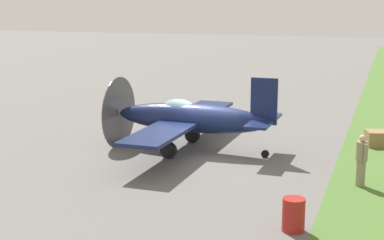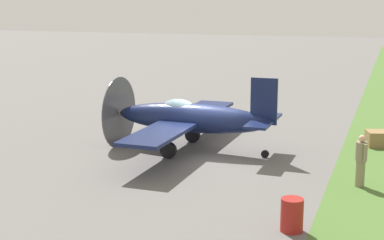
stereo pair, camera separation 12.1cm
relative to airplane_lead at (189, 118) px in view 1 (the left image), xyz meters
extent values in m
plane|color=#605E5B|center=(-0.52, -0.88, -1.36)|extent=(160.00, 160.00, 0.00)
ellipsoid|color=#141E47|center=(0.00, -0.15, 0.01)|extent=(1.24, 6.42, 1.17)
cube|color=#141E47|center=(0.00, 0.23, -0.14)|extent=(9.07, 1.70, 0.13)
cube|color=#141E47|center=(-0.03, -3.07, 0.85)|extent=(0.11, 1.04, 1.79)
cube|color=#141E47|center=(-0.03, -3.07, 0.10)|extent=(3.03, 0.88, 0.09)
cone|color=#B7B24C|center=(0.04, 3.29, 0.01)|extent=(0.61, 0.67, 0.60)
cylinder|color=#4C4C51|center=(0.03, 3.11, 0.01)|extent=(3.02, 0.07, 3.02)
ellipsoid|color=#8CB2C6|center=(0.00, 0.42, 0.41)|extent=(0.67, 1.33, 0.66)
cylinder|color=black|center=(-1.36, 0.34, -1.04)|extent=(0.21, 0.64, 0.64)
cylinder|color=black|center=(-1.36, 0.34, -0.59)|extent=(0.11, 0.11, 0.91)
cylinder|color=black|center=(1.37, 0.31, -1.04)|extent=(0.21, 0.64, 0.64)
cylinder|color=black|center=(1.37, 0.31, -0.59)|extent=(0.11, 0.11, 0.91)
cylinder|color=black|center=(-0.03, -3.16, -1.21)|extent=(0.12, 0.30, 0.30)
cylinder|color=#847A5B|center=(-2.47, -6.85, -0.92)|extent=(0.30, 0.30, 0.88)
cylinder|color=#847A5B|center=(-2.47, -6.85, -0.17)|extent=(0.38, 0.38, 0.62)
sphere|color=tan|center=(-2.47, -6.85, 0.25)|extent=(0.23, 0.23, 0.23)
cylinder|color=#847A5B|center=(-2.24, -6.72, -0.17)|extent=(0.11, 0.11, 0.59)
cylinder|color=#847A5B|center=(-2.69, -6.98, -0.17)|extent=(0.11, 0.11, 0.59)
cylinder|color=maroon|center=(-6.96, -5.40, -0.91)|extent=(0.60, 0.60, 0.90)
cube|color=olive|center=(3.34, -7.21, -1.04)|extent=(1.12, 1.12, 0.64)
camera|label=1|loc=(-21.36, -7.57, 4.60)|focal=53.85mm
camera|label=2|loc=(-21.32, -7.69, 4.60)|focal=53.85mm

